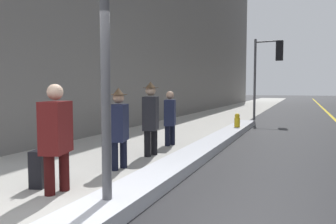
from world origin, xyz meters
name	(u,v)px	position (x,y,z in m)	size (l,w,h in m)	color
sidewalk_slab	(216,117)	(-2.00, 15.00, 0.01)	(4.00, 80.00, 0.01)	#B2AFA8
snow_bank_curb	(210,145)	(0.20, 5.40, 0.10)	(0.68, 12.58, 0.20)	silver
building_facade_left	(167,18)	(-7.00, 20.00, 6.81)	(6.00, 36.00, 13.63)	slate
traffic_light_near	(270,62)	(0.98, 13.08, 2.83)	(1.31, 0.33, 3.91)	#515156
pedestrian_in_glasses	(56,133)	(-0.98, 1.01, 0.91)	(0.45, 0.77, 1.65)	#340C0C
pedestrian_in_fedora	(119,125)	(-0.86, 2.62, 0.87)	(0.41, 0.55, 1.60)	black
pedestrian_with_shoulder_bag	(151,116)	(-0.84, 4.03, 0.95)	(0.45, 0.77, 1.74)	black
pedestrian_nearside	(170,116)	(-0.95, 5.49, 0.84)	(0.41, 0.55, 1.51)	black
rolling_suitcase	(40,169)	(-1.44, 1.15, 0.30)	(0.31, 0.41, 0.95)	black
fire_hydrant	(237,123)	(0.28, 8.89, 0.35)	(0.20, 0.20, 0.70)	gold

